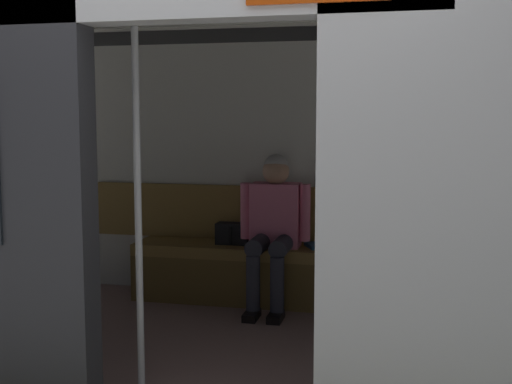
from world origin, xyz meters
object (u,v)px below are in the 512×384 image
(person_seated, at_px, (274,221))
(book, at_px, (317,246))
(train_car, at_px, (252,118))
(handbag, at_px, (233,233))
(bench_seat, at_px, (293,262))
(grab_pole_door, at_px, (138,207))

(person_seated, distance_m, book, 0.40)
(train_car, height_order, handbag, train_car)
(handbag, bearing_deg, person_seated, 163.33)
(handbag, height_order, book, handbag)
(train_car, xyz_separation_m, bench_seat, (-0.07, -1.07, -1.12))
(person_seated, bearing_deg, train_car, 94.24)
(book, bearing_deg, grab_pole_door, 46.42)
(grab_pole_door, bearing_deg, bench_seat, -103.07)
(train_car, xyz_separation_m, book, (-0.25, -1.14, -0.99))
(book, bearing_deg, train_car, 51.55)
(train_car, xyz_separation_m, person_seated, (0.08, -1.02, -0.79))
(bench_seat, bearing_deg, person_seated, 19.90)
(bench_seat, bearing_deg, book, -160.15)
(person_seated, height_order, grab_pole_door, grab_pole_door)
(bench_seat, height_order, grab_pole_door, grab_pole_door)
(handbag, xyz_separation_m, book, (-0.68, -0.01, -0.07))
(train_car, distance_m, grab_pole_door, 1.05)
(grab_pole_door, bearing_deg, person_seated, -99.21)
(book, height_order, grab_pole_door, grab_pole_door)
(handbag, relative_size, grab_pole_door, 0.13)
(handbag, bearing_deg, train_car, 110.94)
(grab_pole_door, bearing_deg, book, -107.44)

